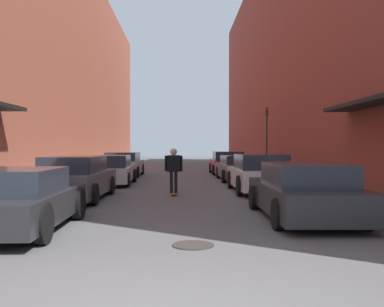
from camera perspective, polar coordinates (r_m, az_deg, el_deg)
name	(u,v)px	position (r m, az deg, el deg)	size (l,w,h in m)	color
ground	(178,178)	(22.87, -1.87, -3.24)	(104.54, 104.54, 0.00)	#515154
curb_strip_left	(100,172)	(28.09, -12.11, -2.37)	(1.80, 47.52, 0.12)	gray
curb_strip_right	(256,171)	(28.04, 8.53, -2.36)	(1.80, 47.52, 0.12)	gray
building_row_left	(54,64)	(29.20, -17.86, 11.27)	(4.90, 47.52, 13.86)	brown
building_row_right	(301,54)	(29.25, 14.31, 12.69)	(4.90, 47.52, 15.29)	brown
parked_car_left_0	(15,200)	(9.08, -22.48, -5.78)	(2.02, 4.06, 1.23)	#232326
parked_car_left_1	(76,179)	(13.86, -15.25, -3.27)	(1.89, 4.69, 1.35)	#515459
parked_car_left_2	(110,171)	(19.02, -10.90, -2.25)	(2.01, 4.26, 1.28)	#B7B7BC
parked_car_left_3	(123,165)	(24.32, -9.13, -1.48)	(2.02, 4.66, 1.34)	#B7B7BC
parked_car_right_0	(304,192)	(10.19, 14.70, -4.96)	(2.00, 4.61, 1.28)	#232326
parked_car_right_1	(259,174)	(15.77, 8.98, -2.70)	(1.98, 4.39, 1.38)	silver
parked_car_right_2	(239,168)	(21.10, 6.32, -1.97)	(1.99, 4.80, 1.22)	#515459
parked_car_right_3	(227,163)	(26.22, 4.75, -1.29)	(2.04, 4.30, 1.36)	maroon
skateboarder	(174,167)	(14.55, -2.47, -1.74)	(0.61, 0.78, 1.60)	brown
manhole_cover	(193,245)	(7.29, 0.15, -12.11)	(0.70, 0.70, 0.02)	#332D28
traffic_light	(267,133)	(24.44, 9.92, 2.66)	(0.16, 0.22, 3.73)	#2D2D2D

